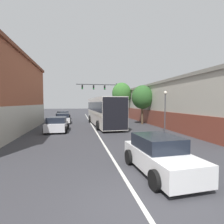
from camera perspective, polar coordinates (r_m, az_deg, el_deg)
name	(u,v)px	position (r m, az deg, el deg)	size (l,w,h in m)	color
ground_plane	(142,206)	(5.45, 9.79, -28.08)	(160.00, 160.00, 0.00)	#38383D
lane_center_line	(93,126)	(20.88, -6.29, -4.68)	(0.14, 44.54, 0.01)	silver
building_right_storefront	(176,103)	(24.39, 20.06, 2.76)	(7.13, 24.26, 5.28)	#B7B2A3
bus	(104,110)	(21.48, -2.78, 0.64)	(3.22, 11.67, 3.39)	silver
hatchback_foreground	(159,155)	(7.48, 15.23, -13.48)	(2.13, 4.04, 1.46)	silver
parked_car_left_near	(57,125)	(17.91, -17.53, -3.92)	(2.17, 3.89, 1.43)	silver
parked_car_left_mid	(63,115)	(30.30, -15.62, -1.09)	(2.14, 4.23, 1.39)	slate
parked_car_left_far	(62,118)	(25.20, -15.87, -1.98)	(2.43, 4.65, 1.37)	silver
traffic_signal_gantry	(103,92)	(33.28, -2.84, 6.55)	(7.69, 0.36, 6.51)	black
street_lamp	(165,109)	(16.48, 16.94, 0.86)	(0.31, 0.31, 3.86)	#47474C
street_tree_near	(142,97)	(23.11, 9.90, 4.77)	(2.80, 2.52, 5.08)	brown
street_tree_far	(122,93)	(31.31, 3.17, 6.13)	(3.42, 3.08, 6.38)	#3D2D1E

